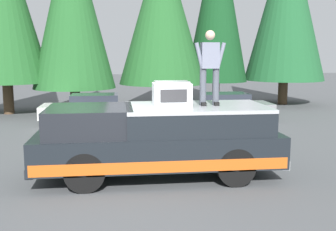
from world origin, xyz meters
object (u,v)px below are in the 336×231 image
at_px(pickup_truck, 158,140).
at_px(parked_car_grey, 223,107).
at_px(compressor_unit, 172,94).
at_px(person_on_truck_bed, 210,66).
at_px(parked_car_white, 93,108).

xyz_separation_m(pickup_truck, parked_car_grey, (7.48, -3.48, -0.29)).
height_order(pickup_truck, compressor_unit, compressor_unit).
xyz_separation_m(person_on_truck_bed, parked_car_white, (7.69, 3.09, -1.97)).
bearing_deg(compressor_unit, person_on_truck_bed, -89.37).
height_order(parked_car_grey, parked_car_white, same).
bearing_deg(parked_car_white, parked_car_grey, -92.13).
bearing_deg(parked_car_grey, pickup_truck, 155.05).
bearing_deg(person_on_truck_bed, parked_car_white, 21.90).
height_order(pickup_truck, parked_car_grey, pickup_truck).
height_order(person_on_truck_bed, parked_car_grey, person_on_truck_bed).
relative_size(person_on_truck_bed, parked_car_white, 0.41).
bearing_deg(compressor_unit, parked_car_white, 16.11).
height_order(compressor_unit, parked_car_white, compressor_unit).
height_order(compressor_unit, parked_car_grey, compressor_unit).
xyz_separation_m(pickup_truck, compressor_unit, (-0.01, -0.32, 1.05)).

